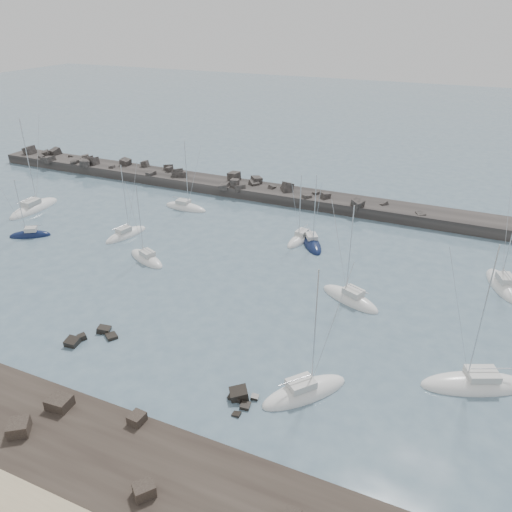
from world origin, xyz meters
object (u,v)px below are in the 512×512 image
Objects in this scene: sailboat_4 at (185,208)px; sailboat_7 at (304,393)px; sailboat_3 at (126,235)px; sailboat_11 at (474,385)px; sailboat_6 at (300,239)px; sailboat_10 at (502,286)px; sailboat_5 at (147,259)px; sailboat_8 at (312,244)px; sailboat_9 at (350,299)px; sailboat_2 at (30,235)px; sailboat_1 at (34,209)px.

sailboat_7 reaches higher than sailboat_4.
sailboat_11 is (49.77, -14.08, 0.00)m from sailboat_3.
sailboat_10 reaches higher than sailboat_6.
sailboat_8 reaches higher than sailboat_5.
sailboat_7 is 31.37m from sailboat_8.
sailboat_9 is 0.96× the size of sailboat_10.
sailboat_9 is (33.28, -17.57, 0.02)m from sailboat_4.
sailboat_2 is 0.83× the size of sailboat_8.
sailboat_4 is at bearing 168.74° from sailboat_8.
sailboat_7 reaches higher than sailboat_3.
sailboat_9 reaches higher than sailboat_3.
sailboat_5 is at bearing -143.90° from sailboat_8.
sailboat_10 is 0.86× the size of sailboat_11.
sailboat_3 is at bearing 164.20° from sailboat_11.
sailboat_8 is at bearing 36.10° from sailboat_5.
sailboat_2 is at bearing 162.55° from sailboat_7.
sailboat_1 reaches higher than sailboat_11.
sailboat_5 is at bearing -164.96° from sailboat_10.
sailboat_9 is at bearing -6.64° from sailboat_1.
sailboat_9 is at bearing 2.16° from sailboat_2.
sailboat_6 is (22.29, -4.06, 0.00)m from sailboat_4.
sailboat_10 is 20.76m from sailboat_11.
sailboat_1 reaches higher than sailboat_7.
sailboat_11 reaches higher than sailboat_3.
sailboat_10 is at bearing 3.28° from sailboat_1.
sailboat_7 is (56.83, -23.83, -0.01)m from sailboat_1.
sailboat_7 is at bearing -72.85° from sailboat_8.
sailboat_3 reaches higher than sailboat_8.
sailboat_5 is at bearing -35.66° from sailboat_3.
sailboat_2 is 14.46m from sailboat_3.
sailboat_1 is at bearing -154.72° from sailboat_4.
sailboat_8 is 0.91× the size of sailboat_9.
sailboat_4 is 37.64m from sailboat_9.
sailboat_3 is 0.92× the size of sailboat_9.
sailboat_11 is (-2.22, -20.64, -0.02)m from sailboat_10.
sailboat_3 is 35.83m from sailboat_9.
sailboat_6 is 0.87× the size of sailboat_9.
sailboat_7 is 15.74m from sailboat_11.
sailboat_6 is at bearing 158.83° from sailboat_8.
sailboat_1 is at bearing 157.25° from sailboat_7.
sailboat_3 is at bearing -6.50° from sailboat_1.
sailboat_9 is (8.97, -12.74, 0.01)m from sailboat_8.
sailboat_1 reaches higher than sailboat_8.
sailboat_5 is 32.58m from sailboat_7.
sailboat_1 reaches higher than sailboat_3.
sailboat_2 is at bearing -155.32° from sailboat_3.
sailboat_6 is at bearing 174.26° from sailboat_10.
sailboat_6 is at bearing 22.15° from sailboat_2.
sailboat_4 is 1.08× the size of sailboat_8.
sailboat_10 is at bearing 15.04° from sailboat_5.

